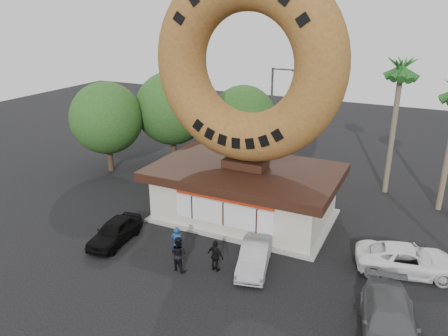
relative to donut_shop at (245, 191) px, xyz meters
name	(u,v)px	position (x,y,z in m)	size (l,w,h in m)	color
ground	(199,264)	(0.00, -5.98, -1.77)	(90.00, 90.00, 0.00)	black
donut_shop	(245,191)	(0.00, 0.00, 0.00)	(11.20, 7.20, 3.80)	beige
giant_donut	(247,64)	(0.00, 0.02, 7.67)	(11.28, 11.28, 2.88)	#97642C
tree_west	(172,108)	(-9.50, 7.02, 2.87)	(6.00, 6.00, 7.65)	#473321
tree_mid	(243,117)	(-4.00, 9.02, 2.25)	(5.20, 5.20, 6.63)	#473321
tree_far	(106,118)	(-13.00, 3.02, 2.56)	(5.60, 5.60, 7.14)	#473321
palm_near	(401,73)	(7.50, 8.02, 6.65)	(2.60, 2.60, 9.75)	#726651
street_lamp	(273,112)	(-1.86, 10.02, 2.72)	(2.11, 0.20, 8.00)	#59595E
person_left	(177,243)	(-1.24, -6.00, -0.85)	(0.67, 0.44, 1.84)	navy
person_center	(178,254)	(-0.63, -6.88, -0.84)	(0.90, 0.70, 1.85)	black
person_right	(216,256)	(1.06, -6.14, -0.93)	(0.98, 0.41, 1.67)	black
car_black	(115,231)	(-5.29, -6.03, -1.10)	(1.58, 3.93, 1.34)	black
car_silver	(255,256)	(2.71, -5.05, -1.12)	(1.37, 3.93, 1.29)	#99989D
car_grey	(389,323)	(9.37, -7.47, -1.01)	(2.12, 5.22, 1.52)	#56595B
car_white	(408,260)	(9.69, -2.12, -1.07)	(2.31, 5.00, 1.39)	white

